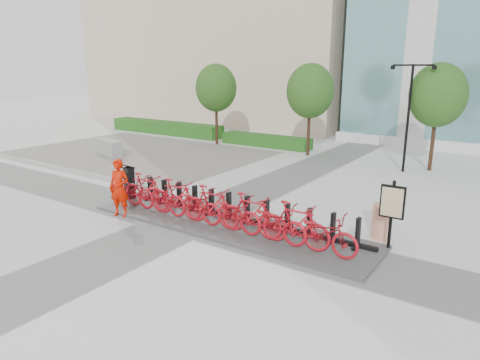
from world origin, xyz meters
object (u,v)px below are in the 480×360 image
Objects in this scene: kiosk at (129,182)px; bike_0 at (132,190)px; construction_barrel at (381,222)px; jersey_barrier at (108,148)px; worker_red at (119,188)px; map_sign at (392,205)px.

bike_0 is at bearing -28.18° from kiosk.
kiosk is at bearing -170.05° from construction_barrel.
bike_0 is at bearing -165.68° from construction_barrel.
jersey_barrier is (-8.29, 5.68, -0.20)m from bike_0.
bike_0 is 8.46m from construction_barrel.
map_sign reaches higher than worker_red.
kiosk is 9.17m from jersey_barrier.
jersey_barrier is (-16.49, 3.59, -0.07)m from construction_barrel.
map_sign is (0.44, -0.73, 0.79)m from construction_barrel.
kiosk is 9.41m from map_sign.
map_sign is at bearing 13.46° from kiosk.
kiosk is 0.57× the size of jersey_barrier.
bike_0 is at bearing -172.23° from map_sign.
worker_red is at bearing -159.30° from construction_barrel.
construction_barrel is at bearing 4.24° from worker_red.
bike_0 is at bearing -20.33° from jersey_barrier.
kiosk is at bearing 53.42° from bike_0.
construction_barrel is at bearing 18.35° from kiosk.
kiosk is at bearing -176.10° from map_sign.
map_sign is (16.93, -4.33, 0.86)m from jersey_barrier.
worker_red is 8.36m from construction_barrel.
kiosk reaches higher than jersey_barrier.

